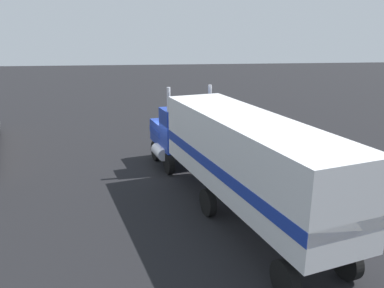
{
  "coord_description": "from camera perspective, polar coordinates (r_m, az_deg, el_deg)",
  "views": [
    {
      "loc": [
        -19.45,
        1.12,
        7.27
      ],
      "look_at": [
        -0.97,
        -0.93,
        1.6
      ],
      "focal_mm": 35.91,
      "sensor_mm": 36.0,
      "label": 1
    }
  ],
  "objects": [
    {
      "name": "ground_plane",
      "position": [
        20.79,
        -2.84,
        -3.52
      ],
      "size": [
        120.0,
        120.0,
        0.0
      ],
      "primitive_type": "plane",
      "color": "black"
    },
    {
      "name": "lane_stripe_near",
      "position": [
        16.78,
        10.45,
        -9.0
      ],
      "size": [
        4.31,
        1.23,
        0.01
      ],
      "primitive_type": "cube",
      "rotation": [
        0.0,
        0.0,
        0.25
      ],
      "color": "silver",
      "rests_on": "ground_plane"
    },
    {
      "name": "lane_stripe_mid",
      "position": [
        21.88,
        12.44,
        -2.84
      ],
      "size": [
        4.32,
        1.18,
        0.01
      ],
      "primitive_type": "cube",
      "rotation": [
        0.0,
        0.0,
        0.23
      ],
      "color": "silver",
      "rests_on": "ground_plane"
    },
    {
      "name": "semi_truck",
      "position": [
        15.36,
        6.05,
        -1.13
      ],
      "size": [
        14.3,
        6.26,
        4.5
      ],
      "color": "#193399",
      "rests_on": "ground_plane"
    },
    {
      "name": "person_bystander",
      "position": [
        16.9,
        13.44,
        -5.7
      ],
      "size": [
        0.34,
        0.46,
        1.63
      ],
      "color": "#2D3347",
      "rests_on": "ground_plane"
    }
  ]
}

